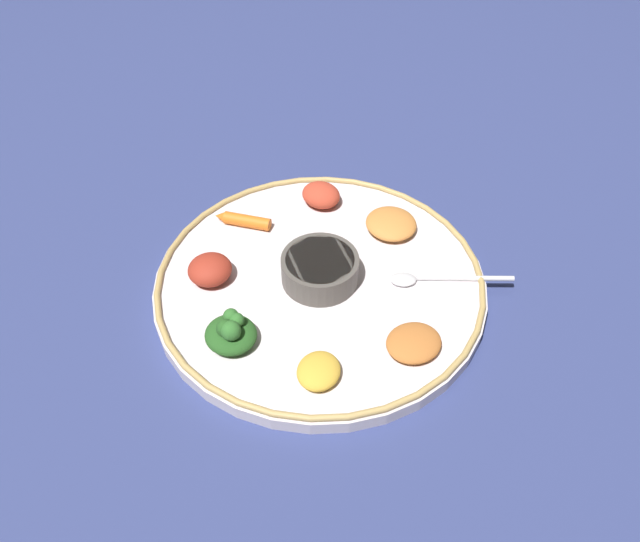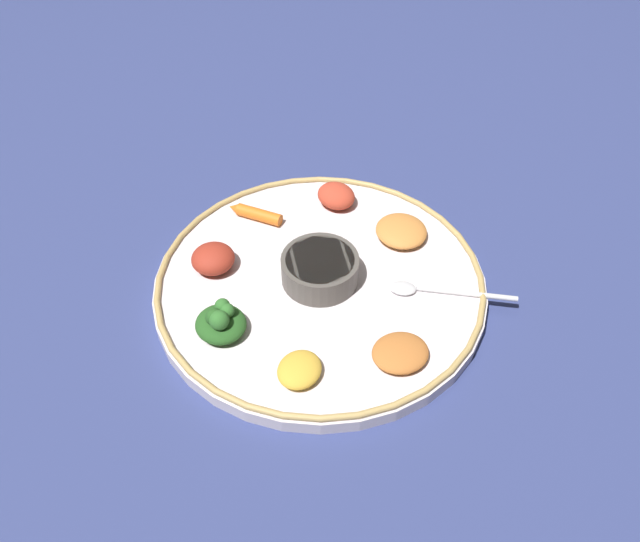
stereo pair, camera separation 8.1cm
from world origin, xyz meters
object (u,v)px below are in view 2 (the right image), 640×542
carrot_near_spoon (255,214)px  greens_pile (221,322)px  spoon (432,289)px  center_bowl (320,268)px

carrot_near_spoon → greens_pile: bearing=-85.9°
spoon → greens_pile: 0.27m
spoon → carrot_near_spoon: (-0.26, 0.10, 0.00)m
spoon → carrot_near_spoon: carrot_near_spoon is taller
greens_pile → carrot_near_spoon: greens_pile is taller
center_bowl → spoon: center_bowl is taller
greens_pile → carrot_near_spoon: (-0.01, 0.21, -0.01)m
greens_pile → carrot_near_spoon: 0.21m
center_bowl → carrot_near_spoon: size_ratio=1.20×
center_bowl → spoon: (0.14, 0.01, -0.02)m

